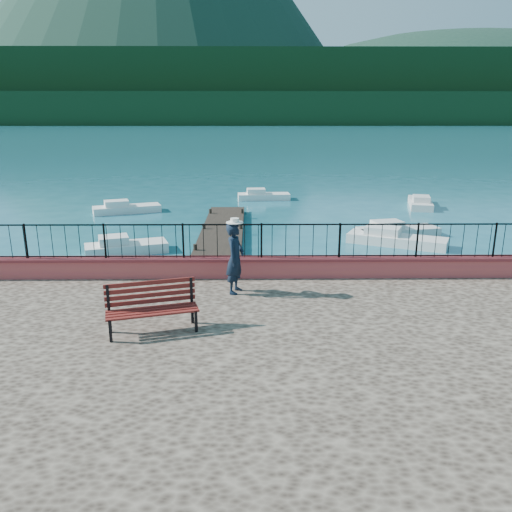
{
  "coord_description": "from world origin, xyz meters",
  "views": [
    {
      "loc": [
        -0.59,
        -9.9,
        5.67
      ],
      "look_at": [
        -0.47,
        2.0,
        2.3
      ],
      "focal_mm": 35.0,
      "sensor_mm": 36.0,
      "label": 1
    }
  ],
  "objects_px": {
    "boat_2": "(398,228)",
    "boat_3": "(127,206)",
    "park_bench": "(153,318)",
    "boat_5": "(420,200)",
    "person": "(235,258)",
    "boat_4": "(264,194)",
    "boat_1": "(397,236)",
    "boat_0": "(126,244)"
  },
  "relations": [
    {
      "from": "park_bench",
      "to": "boat_0",
      "type": "height_order",
      "value": "park_bench"
    },
    {
      "from": "boat_3",
      "to": "park_bench",
      "type": "bearing_deg",
      "value": -95.25
    },
    {
      "from": "boat_0",
      "to": "boat_2",
      "type": "relative_size",
      "value": 0.86
    },
    {
      "from": "person",
      "to": "boat_5",
      "type": "height_order",
      "value": "person"
    },
    {
      "from": "boat_5",
      "to": "boat_4",
      "type": "bearing_deg",
      "value": 88.43
    },
    {
      "from": "boat_4",
      "to": "person",
      "type": "bearing_deg",
      "value": -97.27
    },
    {
      "from": "person",
      "to": "boat_3",
      "type": "xyz_separation_m",
      "value": [
        -7.05,
        17.41,
        -1.73
      ]
    },
    {
      "from": "boat_0",
      "to": "boat_1",
      "type": "bearing_deg",
      "value": -13.24
    },
    {
      "from": "boat_0",
      "to": "boat_4",
      "type": "bearing_deg",
      "value": 46.66
    },
    {
      "from": "boat_0",
      "to": "boat_1",
      "type": "xyz_separation_m",
      "value": [
        11.91,
        1.24,
        0.0
      ]
    },
    {
      "from": "boat_4",
      "to": "boat_5",
      "type": "xyz_separation_m",
      "value": [
        9.98,
        -2.82,
        0.0
      ]
    },
    {
      "from": "park_bench",
      "to": "boat_5",
      "type": "relative_size",
      "value": 0.5
    },
    {
      "from": "boat_1",
      "to": "boat_4",
      "type": "bearing_deg",
      "value": 140.22
    },
    {
      "from": "boat_4",
      "to": "boat_5",
      "type": "relative_size",
      "value": 0.88
    },
    {
      "from": "park_bench",
      "to": "boat_0",
      "type": "xyz_separation_m",
      "value": [
        -3.21,
        10.71,
        -1.12
      ]
    },
    {
      "from": "boat_1",
      "to": "boat_2",
      "type": "relative_size",
      "value": 1.11
    },
    {
      "from": "boat_0",
      "to": "person",
      "type": "bearing_deg",
      "value": -78.57
    },
    {
      "from": "boat_2",
      "to": "boat_5",
      "type": "relative_size",
      "value": 0.96
    },
    {
      "from": "park_bench",
      "to": "boat_2",
      "type": "distance_m",
      "value": 16.52
    },
    {
      "from": "person",
      "to": "boat_0",
      "type": "bearing_deg",
      "value": 47.69
    },
    {
      "from": "boat_1",
      "to": "boat_5",
      "type": "relative_size",
      "value": 1.07
    },
    {
      "from": "person",
      "to": "boat_1",
      "type": "bearing_deg",
      "value": -19.3
    },
    {
      "from": "park_bench",
      "to": "boat_0",
      "type": "distance_m",
      "value": 11.24
    },
    {
      "from": "boat_3",
      "to": "boat_5",
      "type": "relative_size",
      "value": 0.97
    },
    {
      "from": "boat_2",
      "to": "boat_5",
      "type": "xyz_separation_m",
      "value": [
        3.74,
        8.09,
        0.0
      ]
    },
    {
      "from": "boat_1",
      "to": "person",
      "type": "bearing_deg",
      "value": -100.47
    },
    {
      "from": "park_bench",
      "to": "person",
      "type": "bearing_deg",
      "value": 39.38
    },
    {
      "from": "boat_2",
      "to": "boat_3",
      "type": "xyz_separation_m",
      "value": [
        -14.6,
        6.19,
        0.0
      ]
    },
    {
      "from": "boat_5",
      "to": "boat_0",
      "type": "bearing_deg",
      "value": 138.48
    },
    {
      "from": "boat_0",
      "to": "park_bench",
      "type": "bearing_deg",
      "value": -92.52
    },
    {
      "from": "boat_5",
      "to": "boat_1",
      "type": "bearing_deg",
      "value": 170.57
    },
    {
      "from": "boat_1",
      "to": "boat_5",
      "type": "bearing_deg",
      "value": 92.27
    },
    {
      "from": "park_bench",
      "to": "boat_2",
      "type": "relative_size",
      "value": 0.51
    },
    {
      "from": "park_bench",
      "to": "person",
      "type": "xyz_separation_m",
      "value": [
        1.69,
        2.44,
        0.61
      ]
    },
    {
      "from": "boat_2",
      "to": "boat_3",
      "type": "distance_m",
      "value": 15.86
    },
    {
      "from": "boat_3",
      "to": "boat_4",
      "type": "distance_m",
      "value": 9.6
    },
    {
      "from": "boat_2",
      "to": "boat_3",
      "type": "relative_size",
      "value": 1.0
    },
    {
      "from": "park_bench",
      "to": "boat_1",
      "type": "height_order",
      "value": "park_bench"
    },
    {
      "from": "person",
      "to": "boat_5",
      "type": "xyz_separation_m",
      "value": [
        11.29,
        19.31,
        -1.73
      ]
    },
    {
      "from": "boat_2",
      "to": "boat_4",
      "type": "bearing_deg",
      "value": 107.33
    },
    {
      "from": "boat_0",
      "to": "boat_4",
      "type": "height_order",
      "value": "same"
    },
    {
      "from": "person",
      "to": "boat_3",
      "type": "bearing_deg",
      "value": 39.12
    }
  ]
}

